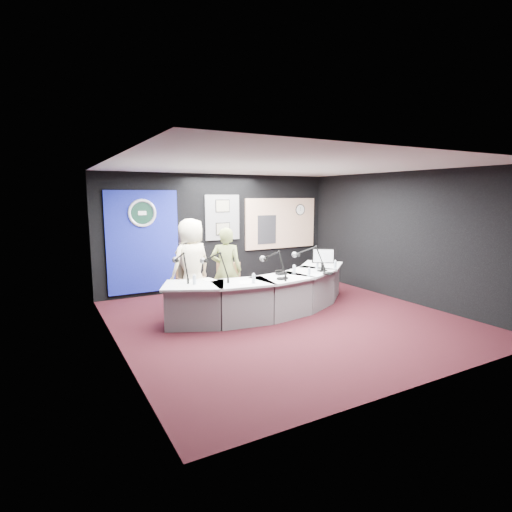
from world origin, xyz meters
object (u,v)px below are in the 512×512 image
armchair_right (226,288)px  person_man (191,265)px  broadcast_desk (269,293)px  person_woman (226,270)px  armchair_left (192,288)px

armchair_right → person_man: 0.85m
broadcast_desk → person_man: 1.65m
person_man → person_woman: size_ratio=1.10×
armchair_left → person_woman: (0.54, -0.48, 0.39)m
broadcast_desk → armchair_right: 0.84m
person_man → armchair_left: bearing=180.0°
person_woman → armchair_right: bearing=33.5°
broadcast_desk → person_woman: 0.96m
broadcast_desk → armchair_left: armchair_left is taller
armchair_left → broadcast_desk: bearing=-44.3°
broadcast_desk → armchair_left: 1.56m
armchair_left → person_woman: size_ratio=0.53×
broadcast_desk → person_woman: (-0.72, 0.43, 0.46)m
person_woman → broadcast_desk: bearing=-177.7°
armchair_left → person_man: 0.47m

